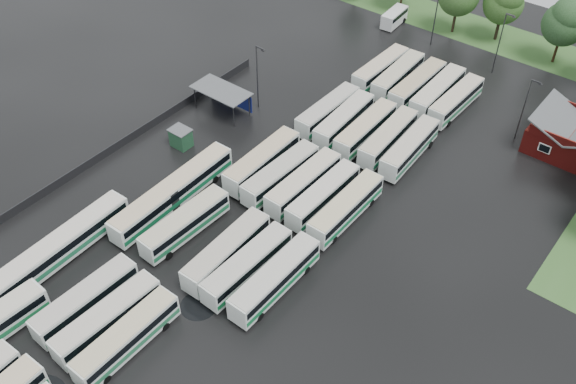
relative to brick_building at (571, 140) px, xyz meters
The scene contains 39 objects.
ground 49.08m from the brick_building, 119.30° to the right, with size 160.00×160.00×0.00m, color black.
brick_building is the anchor object (origin of this frame).
wash_shed 46.14m from the brick_building, 153.27° to the right, with size 8.20×4.20×3.58m.
utility_hut 50.26m from the brick_building, 143.11° to the right, with size 2.70×2.20×2.62m.
grass_strip_north 31.19m from the brick_building, 134.96° to the left, with size 80.00×10.00×0.01m, color #355D26.
west_fence 57.83m from the brick_building, 143.04° to the right, with size 0.10×50.00×1.20m, color #2D2D30.
bus_r1c0 61.82m from the brick_building, 117.41° to the right, with size 2.78×11.47×3.17m.
bus_r1c1 60.47m from the brick_building, 114.44° to the right, with size 2.95×11.63×3.21m.
bus_r1c2 59.53m from the brick_building, 111.59° to the right, with size 2.48×11.47×3.19m.
bus_r2c0 50.03m from the brick_building, 124.44° to the right, with size 2.89×11.63×3.21m.
bus_r2c2 46.90m from the brick_building, 117.74° to the right, with size 2.86×11.89×3.29m.
bus_r2c3 45.69m from the brick_building, 114.34° to the right, with size 2.78×11.71×3.24m.
bus_r2c4 44.03m from the brick_building, 110.50° to the right, with size 2.59×11.95×3.32m.
bus_r3c0 39.74m from the brick_building, 135.61° to the right, with size 2.70×12.07×3.35m.
bus_r3c1 37.81m from the brick_building, 131.72° to the right, with size 2.95×11.80×3.26m.
bus_r3c2 35.47m from the brick_building, 128.33° to the right, with size 2.70×11.76×3.26m.
bus_r3c3 33.85m from the brick_building, 124.05° to the right, with size 2.59×11.46×3.18m.
bus_r3c4 32.26m from the brick_building, 119.00° to the right, with size 2.55×11.83×3.29m.
bus_r4c0 31.62m from the brick_building, 153.67° to the right, with size 2.62×11.55×3.21m.
bus_r4c1 29.20m from the brick_building, 150.36° to the right, with size 3.00×11.73×3.24m.
bus_r4c2 26.30m from the brick_building, 146.84° to the right, with size 2.73×11.80×3.27m.
bus_r4c3 23.43m from the brick_building, 143.13° to the right, with size 3.02×11.75×3.24m.
bus_r4c4 21.00m from the brick_building, 137.63° to the right, with size 2.99×11.75×3.24m.
bus_r5c0 28.39m from the brick_building, behind, with size 2.75×11.66×3.23m.
bus_r5c1 25.37m from the brick_building, behind, with size 2.91×11.77×3.25m.
bus_r5c2 21.96m from the brick_building, behind, with size 2.66×12.04×3.35m.
bus_r5c3 18.79m from the brick_building, behind, with size 2.74×12.14×3.37m.
bus_r5c4 15.83m from the brick_building, behind, with size 2.73×11.55×3.20m.
artic_bus_west_b 50.72m from the brick_building, 130.46° to the right, with size 2.86×18.00×3.33m.
artic_bus_west_c 63.52m from the brick_building, 124.72° to the right, with size 2.95×17.64×3.26m.
minibus 38.65m from the brick_building, 156.82° to the left, with size 2.54×5.95×2.54m.
tree_north_3 29.33m from the brick_building, 133.02° to the left, with size 6.30×6.30×10.44m.
tree_north_4 22.99m from the brick_building, 115.76° to the left, with size 6.61×6.61×10.95m.
lamp_post_ne 7.45m from the brick_building, 165.59° to the right, with size 1.41×0.27×9.15m.
lamp_post_nw 41.77m from the brick_building, 155.57° to the right, with size 1.49×0.29×9.68m.
lamp_post_back_w 30.59m from the brick_building, 153.94° to the left, with size 1.59×0.31×10.31m.
lamp_post_back_e 19.99m from the brick_building, 143.69° to the left, with size 1.50×0.29×9.74m.
puddle_2 55.55m from the brick_building, 128.90° to the right, with size 5.29×5.29×0.01m, color black.
puddle_3 51.79m from the brick_building, 113.03° to the right, with size 3.83×3.83×0.01m, color black.
Camera 1 is at (35.59, -30.67, 52.49)m, focal length 40.00 mm.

